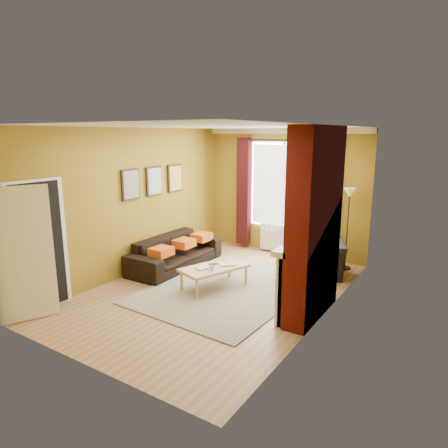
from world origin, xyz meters
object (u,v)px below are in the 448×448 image
at_px(sofa, 176,252).
at_px(armchair, 314,258).
at_px(wicker_stool, 309,251).
at_px(floor_lamp, 349,206).
at_px(coffee_table, 214,269).

xyz_separation_m(sofa, armchair, (2.58, 1.05, 0.03)).
bearing_deg(wicker_stool, floor_lamp, -1.26).
distance_m(sofa, wicker_stool, 2.83).
distance_m(armchair, floor_lamp, 1.25).
distance_m(coffee_table, wicker_stool, 2.47).
height_order(armchair, floor_lamp, floor_lamp).
relative_size(armchair, floor_lamp, 0.66).
height_order(sofa, floor_lamp, floor_lamp).
height_order(wicker_stool, floor_lamp, floor_lamp).
xyz_separation_m(armchair, floor_lamp, (0.39, 0.71, 0.95)).
bearing_deg(floor_lamp, coffee_table, -125.92).
relative_size(wicker_stool, floor_lamp, 0.29).
distance_m(sofa, armchair, 2.78).
distance_m(sofa, coffee_table, 1.42).
relative_size(coffee_table, wicker_stool, 2.78).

